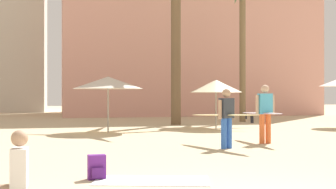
% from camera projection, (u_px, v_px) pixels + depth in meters
% --- Properties ---
extents(hotel_pink, '(18.95, 11.32, 16.10)m').
position_uv_depth(hotel_pink, '(181.00, 15.00, 36.59)').
color(hotel_pink, '#DB9989').
rests_on(hotel_pink, ground).
extents(cafe_umbrella_1, '(2.27, 2.27, 2.12)m').
position_uv_depth(cafe_umbrella_1, '(216.00, 86.00, 19.33)').
color(cafe_umbrella_1, gray).
rests_on(cafe_umbrella_1, ground).
extents(cafe_umbrella_2, '(2.75, 2.75, 2.19)m').
position_uv_depth(cafe_umbrella_2, '(108.00, 83.00, 17.51)').
color(cafe_umbrella_2, gray).
rests_on(cafe_umbrella_2, ground).
extents(beach_towel, '(2.09, 1.39, 0.01)m').
position_uv_depth(beach_towel, '(152.00, 181.00, 7.52)').
color(beach_towel, white).
rests_on(beach_towel, ground).
extents(backpack, '(0.31, 0.26, 0.42)m').
position_uv_depth(backpack, '(97.00, 168.00, 7.68)').
color(backpack, '#622482').
rests_on(backpack, ground).
extents(person_near_left, '(0.60, 2.74, 1.76)m').
position_uv_depth(person_near_left, '(264.00, 112.00, 13.56)').
color(person_near_left, orange).
rests_on(person_near_left, ground).
extents(person_mid_right, '(1.22, 2.99, 1.63)m').
position_uv_depth(person_mid_right, '(225.00, 115.00, 12.27)').
color(person_mid_right, blue).
rests_on(person_mid_right, ground).
extents(person_mid_center, '(0.95, 0.41, 0.95)m').
position_uv_depth(person_mid_center, '(7.00, 173.00, 6.36)').
color(person_mid_center, tan).
rests_on(person_mid_center, ground).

